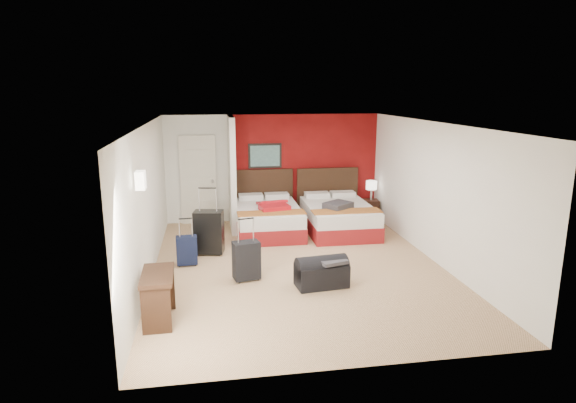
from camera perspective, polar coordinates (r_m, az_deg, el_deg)
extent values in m
plane|color=#D2AE81|center=(8.62, 1.19, -7.67)|extent=(6.50, 6.50, 0.00)
cube|color=white|center=(11.42, -1.75, 3.98)|extent=(5.00, 0.04, 2.50)
cube|color=white|center=(8.19, -16.23, -0.17)|extent=(0.04, 6.50, 2.50)
cube|color=black|center=(11.29, -2.74, 5.41)|extent=(0.78, 0.03, 0.58)
cube|color=white|center=(6.59, -17.02, 2.41)|extent=(0.12, 0.20, 0.24)
cube|color=maroon|center=(11.52, 1.97, 4.06)|extent=(3.50, 0.04, 2.50)
cube|color=silver|center=(10.70, -6.62, 3.28)|extent=(0.12, 1.20, 2.50)
cube|color=silver|center=(11.31, -10.54, 2.52)|extent=(0.82, 0.06, 2.05)
cube|color=silver|center=(10.51, -2.37, -2.16)|extent=(1.37, 1.96, 0.59)
cube|color=silver|center=(10.66, 5.98, -1.97)|extent=(1.42, 2.01, 0.60)
cube|color=#AC0E17|center=(10.34, -1.77, -0.43)|extent=(0.76, 0.94, 0.11)
cube|color=#37363B|center=(10.26, 5.93, -0.45)|extent=(0.69, 0.67, 0.13)
cube|color=black|center=(11.71, 9.71, -0.99)|extent=(0.39, 0.39, 0.49)
cylinder|color=white|center=(11.60, 9.80, 1.29)|extent=(0.31, 0.31, 0.46)
cube|color=black|center=(9.27, -9.31, -3.73)|extent=(0.59, 0.43, 0.81)
cube|color=black|center=(7.96, -4.93, -7.12)|extent=(0.47, 0.34, 0.62)
cube|color=black|center=(8.78, -11.85, -5.82)|extent=(0.37, 0.24, 0.50)
cube|color=black|center=(7.75, 3.98, -8.53)|extent=(0.85, 0.52, 0.41)
cube|color=#38373C|center=(7.66, 5.20, -6.97)|extent=(0.50, 0.45, 0.06)
cube|color=black|center=(6.81, -15.02, -10.87)|extent=(0.44, 0.84, 0.69)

